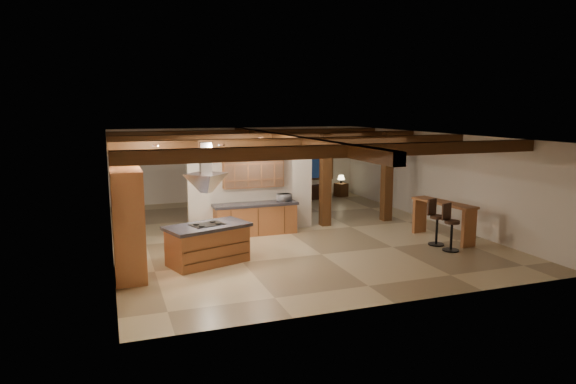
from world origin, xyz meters
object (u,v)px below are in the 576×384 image
object	(u,v)px
sofa	(302,192)
bar_counter	(443,214)
dining_table	(269,203)
kitchen_island	(208,244)

from	to	relation	value
sofa	bar_counter	world-z (taller)	bar_counter
sofa	bar_counter	distance (m)	7.46
dining_table	bar_counter	bearing A→B (deg)	-35.14
bar_counter	dining_table	bearing A→B (deg)	124.34
sofa	dining_table	bearing A→B (deg)	36.67
kitchen_island	dining_table	distance (m)	6.07
kitchen_island	sofa	world-z (taller)	kitchen_island
kitchen_island	dining_table	bearing A→B (deg)	58.45
kitchen_island	bar_counter	size ratio (longest dim) A/B	1.02
kitchen_island	sofa	size ratio (longest dim) A/B	1.05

